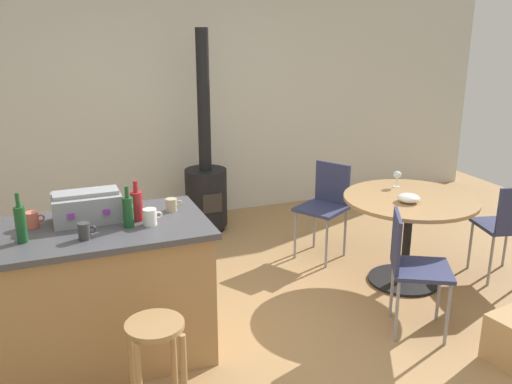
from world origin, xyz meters
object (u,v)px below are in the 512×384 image
object	(u,v)px
folding_chair_far	(412,263)
kitchen_island	(105,293)
bottle_2	(137,205)
wood_stove	(206,184)
cup_2	(172,205)
wine_glass	(397,175)
toolbox	(87,207)
folding_chair_near	(325,202)
serving_bowl	(409,198)
cup_1	(150,217)
wooden_stool	(156,350)
bottle_1	(128,211)
dining_table	(409,217)
bottle_0	(21,223)
cup_0	(32,220)
cup_3	(85,231)
folding_chair_left	(507,223)

from	to	relation	value
folding_chair_far	kitchen_island	bearing A→B (deg)	167.43
kitchen_island	bottle_2	size ratio (longest dim) A/B	5.13
wood_stove	cup_2	bearing A→B (deg)	-112.69
wine_glass	toolbox	bearing A→B (deg)	-171.88
folding_chair_near	serving_bowl	world-z (taller)	folding_chair_near
folding_chair_near	cup_1	bearing A→B (deg)	-149.82
serving_bowl	wooden_stool	bearing A→B (deg)	-159.22
wooden_stool	bottle_1	world-z (taller)	bottle_1
dining_table	bottle_2	xyz separation A→B (m)	(-2.26, -0.19, 0.45)
bottle_0	cup_1	xyz separation A→B (m)	(0.74, 0.01, -0.06)
folding_chair_far	wooden_stool	bearing A→B (deg)	-171.36
folding_chair_far	cup_0	xyz separation A→B (m)	(-2.44, 0.59, 0.45)
cup_0	cup_2	world-z (taller)	cup_0
bottle_2	cup_1	world-z (taller)	bottle_2
kitchen_island	wooden_stool	xyz separation A→B (m)	(0.18, -0.74, -0.02)
cup_1	cup_3	world-z (taller)	cup_1
folding_chair_near	bottle_0	distance (m)	2.84
bottle_0	serving_bowl	bearing A→B (deg)	4.25
bottle_1	folding_chair_near	bearing A→B (deg)	28.16
folding_chair_near	cup_2	world-z (taller)	cup_2
wood_stove	cup_2	distance (m)	2.12
kitchen_island	toolbox	size ratio (longest dim) A/B	3.20
cup_1	bottle_0	bearing A→B (deg)	-179.32
folding_chair_left	toolbox	bearing A→B (deg)	176.79
wooden_stool	bottle_1	bearing A→B (deg)	90.34
wooden_stool	folding_chair_far	size ratio (longest dim) A/B	0.70
dining_table	cup_0	xyz separation A→B (m)	(-2.89, -0.07, 0.40)
folding_chair_left	cup_3	distance (m)	3.45
wine_glass	cup_0	bearing A→B (deg)	-172.90
kitchen_island	folding_chair_left	bearing A→B (deg)	-1.16
folding_chair_far	dining_table	bearing A→B (deg)	55.57
toolbox	cup_3	xyz separation A→B (m)	(-0.05, -0.32, -0.04)
cup_3	serving_bowl	distance (m)	2.54
dining_table	cup_1	world-z (taller)	cup_1
folding_chair_far	wine_glass	xyz separation A→B (m)	(0.52, 0.95, 0.34)
cup_1	bottle_1	bearing A→B (deg)	173.79
wooden_stool	dining_table	world-z (taller)	dining_table
folding_chair_left	wine_glass	size ratio (longest dim) A/B	6.05
wooden_stool	wood_stove	world-z (taller)	wood_stove
wooden_stool	bottle_2	xyz separation A→B (m)	(0.07, 0.76, 0.59)
folding_chair_left	toolbox	world-z (taller)	toolbox
kitchen_island	wooden_stool	world-z (taller)	kitchen_island
cup_1	serving_bowl	size ratio (longest dim) A/B	0.68
toolbox	wine_glass	world-z (taller)	toolbox
wooden_stool	folding_chair_near	size ratio (longest dim) A/B	0.70
cup_1	wine_glass	bearing A→B (deg)	14.71
folding_chair_far	cup_1	distance (m)	1.84
bottle_0	cup_2	bearing A→B (deg)	13.44
folding_chair_left	wood_stove	distance (m)	2.91
folding_chair_left	bottle_1	size ratio (longest dim) A/B	3.29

